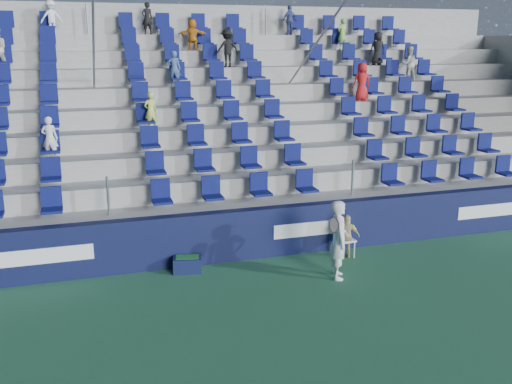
# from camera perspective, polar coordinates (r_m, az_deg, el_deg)

# --- Properties ---
(ground) EXTENTS (70.00, 70.00, 0.00)m
(ground) POSITION_cam_1_polar(r_m,az_deg,el_deg) (10.89, 3.45, -12.42)
(ground) COLOR #2A6441
(ground) RESTS_ON ground
(sponsor_wall) EXTENTS (24.00, 0.32, 1.20)m
(sponsor_wall) POSITION_cam_1_polar(r_m,az_deg,el_deg) (13.41, -1.25, -4.25)
(sponsor_wall) COLOR #0F1337
(sponsor_wall) RESTS_ON ground
(grandstand) EXTENTS (24.00, 8.17, 6.63)m
(grandstand) POSITION_cam_1_polar(r_m,az_deg,el_deg) (17.86, -5.84, 5.57)
(grandstand) COLOR #A6A6A1
(grandstand) RESTS_ON ground
(tennis_player) EXTENTS (0.70, 0.73, 1.73)m
(tennis_player) POSITION_cam_1_polar(r_m,az_deg,el_deg) (12.38, 8.29, -4.73)
(tennis_player) COLOR silver
(tennis_player) RESTS_ON ground
(line_judge_chair) EXTENTS (0.42, 0.43, 0.91)m
(line_judge_chair) POSITION_cam_1_polar(r_m,az_deg,el_deg) (13.80, 8.78, -4.23)
(line_judge_chair) COLOR white
(line_judge_chair) RESTS_ON ground
(line_judge) EXTENTS (0.67, 0.43, 1.06)m
(line_judge) POSITION_cam_1_polar(r_m,az_deg,el_deg) (13.67, 9.04, -4.38)
(line_judge) COLOR tan
(line_judge) RESTS_ON ground
(ball_bin) EXTENTS (0.69, 0.53, 0.35)m
(ball_bin) POSITION_cam_1_polar(r_m,az_deg,el_deg) (12.89, -6.87, -7.10)
(ball_bin) COLOR #10183D
(ball_bin) RESTS_ON ground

